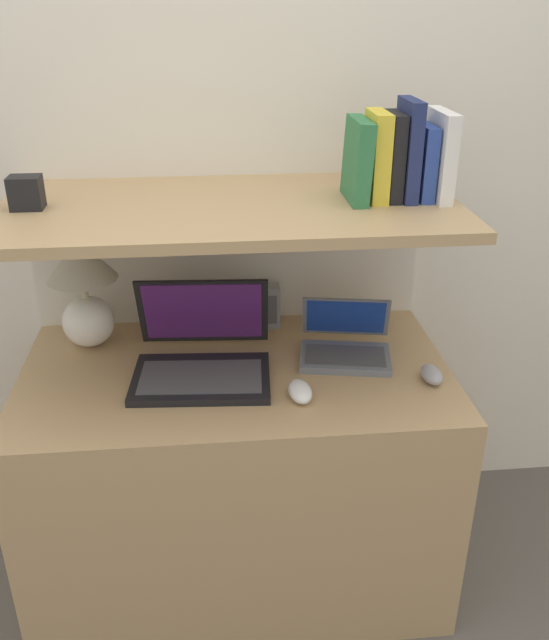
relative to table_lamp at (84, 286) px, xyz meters
The scene contains 17 objects.
wall_back 0.55m from the table_lamp, 26.06° to the left, with size 6.00×0.05×2.40m.
desk 0.70m from the table_lamp, 24.96° to the right, with size 1.16×0.65×0.70m.
back_riser 0.55m from the table_lamp, 20.77° to the left, with size 1.16×0.04×1.12m.
shelf 0.49m from the table_lamp, 16.08° to the right, with size 1.16×0.59×0.03m.
table_lamp is the anchor object (origin of this frame).
laptop_large 0.40m from the table_lamp, 30.88° to the right, with size 0.38×0.35×0.24m.
laptop_small 0.75m from the table_lamp, 11.05° to the right, with size 0.28×0.26×0.15m.
computer_mouse 0.68m from the table_lamp, 31.92° to the right, with size 0.07×0.10×0.04m.
second_mouse 0.98m from the table_lamp, 18.29° to the right, with size 0.06×0.09×0.04m.
router_box 0.52m from the table_lamp, ahead, with size 0.10×0.06×0.13m.
book_white 1.02m from the table_lamp, ahead, with size 0.04×0.18×0.22m.
book_blue 0.98m from the table_lamp, ahead, with size 0.03×0.13×0.19m.
book_navy 0.95m from the table_lamp, ahead, with size 0.03×0.15×0.25m.
book_black 0.91m from the table_lamp, ahead, with size 0.03×0.13×0.22m.
book_yellow 0.87m from the table_lamp, ahead, with size 0.04×0.14×0.22m.
book_green 0.82m from the table_lamp, ahead, with size 0.05×0.17×0.20m.
shelf_gadget 0.33m from the table_lamp, 125.28° to the right, with size 0.08×0.06×0.08m.
Camera 1 is at (-0.05, -1.27, 1.62)m, focal length 38.00 mm.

